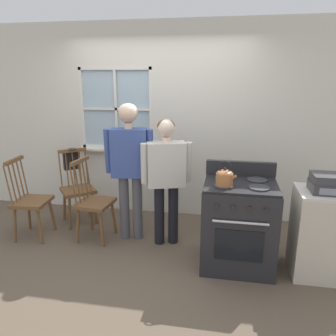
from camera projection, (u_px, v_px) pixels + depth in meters
name	position (u px, v px, depth m)	size (l,w,h in m)	color
ground_plane	(138.00, 260.00, 3.65)	(16.00, 16.00, 0.00)	brown
wall_back	(164.00, 123.00, 4.61)	(6.40, 0.16, 2.70)	silver
chair_by_window	(78.00, 190.00, 4.51)	(0.58, 0.58, 1.02)	brown
chair_near_wall	(93.00, 203.00, 4.04)	(0.44, 0.46, 1.02)	brown
chair_center_cluster	(30.00, 202.00, 4.08)	(0.44, 0.45, 1.02)	brown
person_elderly_left	(129.00, 158.00, 3.89)	(0.59, 0.27, 1.68)	#4C4C51
person_teen_center	(166.00, 171.00, 3.80)	(0.60, 0.33, 1.52)	black
stove	(238.00, 224.00, 3.46)	(0.75, 0.68, 1.08)	#232326
kettle	(225.00, 177.00, 3.21)	(0.21, 0.17, 0.25)	#A86638
potted_plant	(111.00, 145.00, 4.74)	(0.16, 0.16, 0.25)	#935B3D
handbag	(72.00, 160.00, 4.60)	(0.25, 0.25, 0.31)	black
side_counter	(321.00, 233.00, 3.30)	(0.55, 0.50, 0.90)	beige
stereo	(329.00, 184.00, 3.13)	(0.34, 0.29, 0.18)	#38383A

